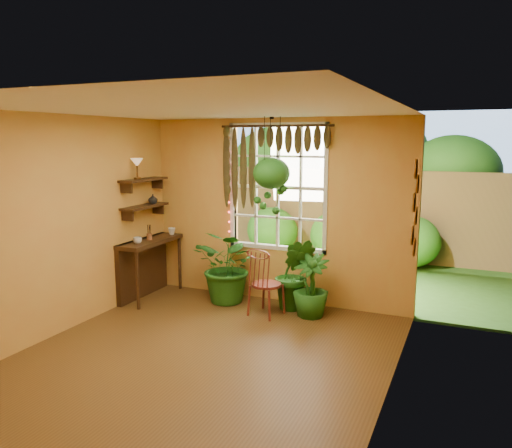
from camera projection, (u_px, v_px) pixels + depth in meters
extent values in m
plane|color=brown|center=(202.00, 358.00, 5.52)|extent=(4.50, 4.50, 0.00)
plane|color=white|center=(197.00, 109.00, 5.06)|extent=(4.50, 4.50, 0.00)
plane|color=gold|center=(277.00, 211.00, 7.32)|extent=(4.00, 0.00, 4.00)
plane|color=gold|center=(57.00, 226.00, 6.08)|extent=(0.00, 4.50, 4.50)
plane|color=gold|center=(393.00, 256.00, 4.50)|extent=(0.00, 4.50, 4.50)
cube|color=white|center=(278.00, 187.00, 7.29)|extent=(1.52, 0.10, 1.86)
cube|color=white|center=(279.00, 187.00, 7.32)|extent=(1.38, 0.01, 1.78)
cylinder|color=#3A1F0F|center=(276.00, 126.00, 7.04)|extent=(1.70, 0.04, 0.04)
cube|color=#3A1F0F|center=(150.00, 241.00, 7.53)|extent=(0.40, 1.20, 0.06)
cube|color=#3A1F0F|center=(143.00, 267.00, 7.66)|extent=(0.08, 1.18, 0.90)
cylinder|color=#3A1F0F|center=(138.00, 280.00, 7.04)|extent=(0.05, 0.05, 0.86)
cylinder|color=#3A1F0F|center=(180.00, 263.00, 8.03)|extent=(0.05, 0.05, 0.86)
cube|color=#3A1F0F|center=(145.00, 206.00, 7.47)|extent=(0.25, 0.90, 0.04)
cube|color=#3A1F0F|center=(144.00, 180.00, 7.40)|extent=(0.25, 0.90, 0.04)
cube|color=#295317|center=(352.00, 240.00, 12.06)|extent=(14.00, 10.00, 0.04)
cube|color=olive|center=(333.00, 213.00, 10.28)|extent=(12.00, 0.10, 1.80)
plane|color=#8AAEE8|center=(369.00, 171.00, 13.42)|extent=(12.00, 0.00, 12.00)
cylinder|color=maroon|center=(266.00, 285.00, 6.83)|extent=(0.49, 0.49, 0.04)
torus|color=maroon|center=(259.00, 254.00, 6.61)|extent=(0.38, 0.12, 0.39)
imported|color=#1B4A13|center=(230.00, 266.00, 7.32)|extent=(1.17, 1.08, 1.10)
imported|color=#1B4A13|center=(295.00, 274.00, 7.02)|extent=(0.64, 0.55, 1.04)
imported|color=#1B4A13|center=(311.00, 286.00, 6.76)|extent=(0.57, 0.57, 0.86)
ellipsoid|color=black|center=(271.00, 179.00, 6.94)|extent=(0.31, 0.31, 0.18)
ellipsoid|color=#1B4A13|center=(271.00, 173.00, 6.92)|extent=(0.52, 0.52, 0.44)
imported|color=silver|center=(138.00, 240.00, 7.21)|extent=(0.16, 0.16, 0.10)
imported|color=beige|center=(172.00, 231.00, 7.91)|extent=(0.15, 0.15, 0.11)
cylinder|color=brown|center=(149.00, 237.00, 7.50)|extent=(0.08, 0.08, 0.10)
imported|color=#B2AD99|center=(153.00, 199.00, 7.64)|extent=(0.18, 0.18, 0.15)
cylinder|color=#523617|center=(137.00, 178.00, 7.24)|extent=(0.10, 0.10, 0.03)
cylinder|color=#523617|center=(137.00, 172.00, 7.22)|extent=(0.02, 0.02, 0.18)
cone|color=slate|center=(137.00, 162.00, 7.20)|extent=(0.18, 0.18, 0.12)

